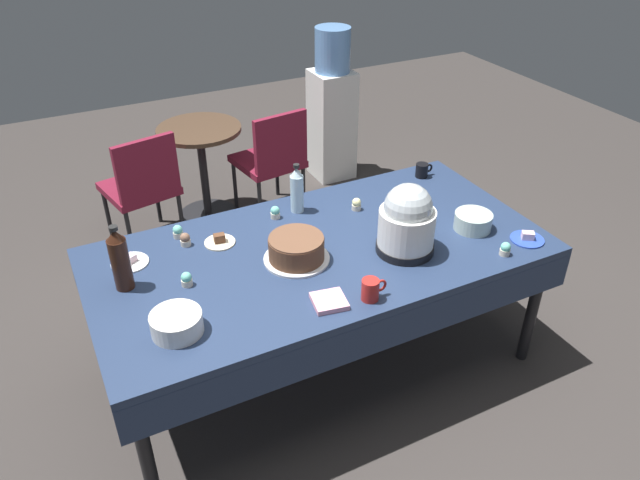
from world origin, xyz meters
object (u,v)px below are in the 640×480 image
Objects in this scene: potluck_table at (320,259)px; coffee_mug_black at (422,170)px; coffee_mug_red at (371,289)px; water_cooler at (332,109)px; dessert_plate_white at (130,262)px; cupcake_mint at (505,249)px; frosted_layer_cake at (296,249)px; ceramic_snack_bowl at (177,323)px; cupcake_berry at (185,240)px; cupcake_lemon at (357,204)px; soda_bottle_cola at (120,260)px; coffee_mug_olive at (418,216)px; round_cafe_table at (202,156)px; dessert_plate_charcoal at (403,202)px; maroon_chair_right at (272,156)px; cupcake_cocoa at (187,279)px; cupcake_vanilla at (178,232)px; dessert_plate_cobalt at (527,238)px; slow_cooker at (407,221)px; cupcake_rose at (275,212)px; glass_salad_bowl at (473,221)px; dessert_plate_cream at (220,241)px; soda_bottle_water at (297,190)px.

coffee_mug_black reaches higher than potluck_table.
water_cooler is at bearing 65.76° from coffee_mug_red.
dessert_plate_white is 2.59× the size of cupcake_mint.
frosted_layer_cake is 0.69m from ceramic_snack_bowl.
cupcake_berry is (0.28, 0.03, 0.02)m from dessert_plate_white.
coffee_mug_black is at bearing 16.99° from cupcake_lemon.
cupcake_berry is 1.00× the size of cupcake_mint.
soda_bottle_cola reaches higher than coffee_mug_red.
coffee_mug_olive reaches higher than round_cafe_table.
dessert_plate_charcoal is 1.43m from maroon_chair_right.
coffee_mug_black is 0.55m from coffee_mug_olive.
cupcake_cocoa is 0.08× the size of maroon_chair_right.
cupcake_vanilla is at bearing 169.42° from dessert_plate_charcoal.
coffee_mug_black is at bearing 22.65° from ceramic_snack_bowl.
slow_cooker is at bearing 161.69° from dessert_plate_cobalt.
ceramic_snack_bowl is 3.11× the size of cupcake_lemon.
potluck_table is 10.49× the size of ceramic_snack_bowl.
dessert_plate_charcoal is 0.70m from cupcake_rose.
glass_salad_bowl is 1.30× the size of dessert_plate_charcoal.
water_cooler reaches higher than coffee_mug_olive.
dessert_plate_cream is at bearing 132.54° from frosted_layer_cake.
water_cooler is (0.17, 2.40, -0.17)m from dessert_plate_cobalt.
dessert_plate_cream is at bearing 154.24° from dessert_plate_cobalt.
coffee_mug_black is at bearing 25.18° from potluck_table.
round_cafe_table is at bearing 123.87° from coffee_mug_black.
cupcake_cocoa is 1.03m from cupcake_lemon.
soda_bottle_water is 1.48m from round_cafe_table.
dessert_plate_white is 1.77m from cupcake_mint.
coffee_mug_olive is 0.13× the size of maroon_chair_right.
cupcake_berry is 0.09× the size of round_cafe_table.
potluck_table is 18.39× the size of coffee_mug_red.
coffee_mug_red is 2.70m from water_cooler.
water_cooler is at bearing 50.19° from ceramic_snack_bowl.
dessert_plate_charcoal is 2.18× the size of cupcake_berry.
soda_bottle_cola is at bearing 172.73° from potluck_table.
frosted_layer_cake is 0.47m from soda_bottle_water.
cupcake_rose reaches higher than dessert_plate_cobalt.
cupcake_vanilla is 1.00× the size of cupcake_rose.
round_cafe_table is at bearing 109.88° from cupcake_mint.
soda_bottle_cola is (-0.12, 0.40, 0.10)m from ceramic_snack_bowl.
dessert_plate_cobalt is 1.73m from cupcake_vanilla.
dessert_plate_charcoal is 2.18× the size of cupcake_rose.
cupcake_berry is at bearing 150.68° from slow_cooker.
cupcake_lemon is 1.00× the size of cupcake_rose.
cupcake_cocoa is 0.21× the size of soda_bottle_cola.
coffee_mug_red is 2.09m from maroon_chair_right.
cupcake_vanilla is at bearing 147.11° from slow_cooker.
dessert_plate_cream is 2.33m from water_cooler.
dessert_plate_cream is 0.76m from cupcake_lemon.
dessert_plate_charcoal and dessert_plate_cobalt have the same top height.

